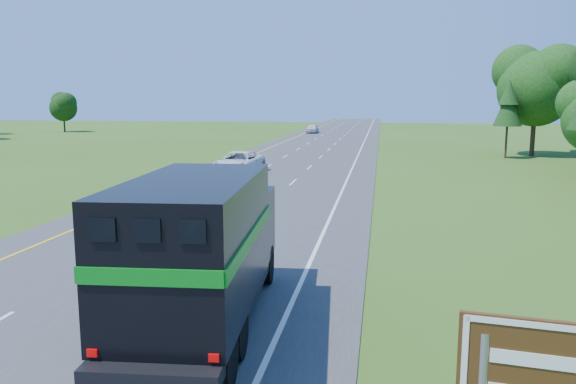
# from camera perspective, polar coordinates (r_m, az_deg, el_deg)

# --- Properties ---
(road) EXTENTS (15.00, 260.00, 0.04)m
(road) POSITION_cam_1_polar(r_m,az_deg,el_deg) (51.44, 0.59, 2.93)
(road) COLOR #38383A
(road) RESTS_ON ground
(lane_markings) EXTENTS (11.15, 260.00, 0.01)m
(lane_markings) POSITION_cam_1_polar(r_m,az_deg,el_deg) (51.44, 0.59, 2.96)
(lane_markings) COLOR yellow
(lane_markings) RESTS_ON road
(horse_truck) EXTENTS (3.36, 8.92, 3.87)m
(horse_truck) POSITION_cam_1_polar(r_m,az_deg,el_deg) (14.12, -8.76, -5.51)
(horse_truck) COLOR black
(horse_truck) RESTS_ON road
(white_suv) EXTENTS (3.32, 6.36, 1.71)m
(white_suv) POSITION_cam_1_polar(r_m,az_deg,el_deg) (44.26, -5.01, 3.01)
(white_suv) COLOR white
(white_suv) RESTS_ON road
(far_car) EXTENTS (2.04, 4.68, 1.57)m
(far_car) POSITION_cam_1_polar(r_m,az_deg,el_deg) (99.68, 2.51, 6.45)
(far_car) COLOR silver
(far_car) RESTS_ON road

